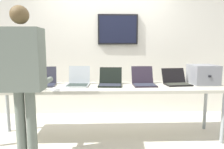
{
  "coord_description": "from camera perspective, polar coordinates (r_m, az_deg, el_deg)",
  "views": [
    {
      "loc": [
        -0.04,
        -2.85,
        1.34
      ],
      "look_at": [
        0.05,
        0.03,
        0.94
      ],
      "focal_mm": 32.19,
      "sensor_mm": 36.0,
      "label": 1
    }
  ],
  "objects": [
    {
      "name": "laptop_station_3",
      "position": [
        2.94,
        -0.49,
        -1.97
      ],
      "size": [
        0.36,
        0.36,
        0.25
      ],
      "color": "black",
      "rests_on": "workbench"
    },
    {
      "name": "laptop_station_2",
      "position": [
        2.99,
        -9.53,
        -1.84
      ],
      "size": [
        0.33,
        0.33,
        0.28
      ],
      "color": "#AAB2B6",
      "rests_on": "workbench"
    },
    {
      "name": "laptop_station_4",
      "position": [
        3.0,
        8.98,
        -1.83
      ],
      "size": [
        0.33,
        0.38,
        0.26
      ],
      "color": "#261F2A",
      "rests_on": "workbench"
    },
    {
      "name": "equipment_box",
      "position": [
        3.35,
        24.41,
        0.03
      ],
      "size": [
        0.36,
        0.41,
        0.29
      ],
      "color": "slate",
      "rests_on": "workbench"
    },
    {
      "name": "paper_sheet",
      "position": [
        2.8,
        -14.27,
        -3.92
      ],
      "size": [
        0.28,
        0.34,
        0.0
      ],
      "color": "white",
      "rests_on": "workbench"
    },
    {
      "name": "person",
      "position": [
        2.42,
        -23.9,
        1.04
      ],
      "size": [
        0.45,
        0.59,
        1.77
      ],
      "color": "slate",
      "rests_on": "ground"
    },
    {
      "name": "laptop_station_5",
      "position": [
        3.16,
        17.75,
        -1.74
      ],
      "size": [
        0.39,
        0.37,
        0.23
      ],
      "color": "black",
      "rests_on": "workbench"
    },
    {
      "name": "back_wall",
      "position": [
        3.98,
        -1.28,
        8.88
      ],
      "size": [
        8.0,
        0.11,
        2.8
      ],
      "color": "silver",
      "rests_on": "ground"
    },
    {
      "name": "coffee_mug",
      "position": [
        2.79,
        -20.19,
        -3.3
      ],
      "size": [
        0.07,
        0.07,
        0.09
      ],
      "color": "black",
      "rests_on": "workbench"
    },
    {
      "name": "workbench",
      "position": [
        2.91,
        -1.05,
        -4.21
      ],
      "size": [
        3.35,
        0.7,
        0.77
      ],
      "color": "#B5B29E",
      "rests_on": "ground"
    },
    {
      "name": "laptop_station_0",
      "position": [
        3.27,
        -27.06,
        -1.95
      ],
      "size": [
        0.36,
        0.34,
        0.22
      ],
      "color": "black",
      "rests_on": "workbench"
    },
    {
      "name": "ground",
      "position": [
        3.16,
        -1.02,
        -17.57
      ],
      "size": [
        8.0,
        8.0,
        0.04
      ],
      "primitive_type": "cube",
      "color": "beige"
    },
    {
      "name": "laptop_station_1",
      "position": [
        3.1,
        -18.62,
        -1.83
      ],
      "size": [
        0.35,
        0.34,
        0.27
      ],
      "color": "#33333F",
      "rests_on": "workbench"
    }
  ]
}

